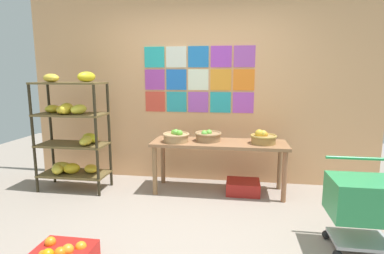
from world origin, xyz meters
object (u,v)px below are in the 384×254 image
object	(u,v)px
display_table	(219,148)
fruit_basket_left	(176,136)
produce_crate_under_table	(243,187)
fruit_basket_back_right	(263,137)
shopping_cart	(364,202)
banana_shelf_unit	(72,130)
fruit_basket_back_left	(208,136)

from	to	relation	value
display_table	fruit_basket_left	distance (m)	0.58
display_table	produce_crate_under_table	xyz separation A→B (m)	(0.32, -0.01, -0.51)
display_table	fruit_basket_back_right	world-z (taller)	fruit_basket_back_right
shopping_cart	display_table	bearing A→B (deg)	127.28
banana_shelf_unit	shopping_cart	distance (m)	3.45
shopping_cart	fruit_basket_back_right	bearing A→B (deg)	112.58
banana_shelf_unit	produce_crate_under_table	xyz separation A→B (m)	(2.27, 0.19, -0.73)
display_table	produce_crate_under_table	world-z (taller)	display_table
fruit_basket_left	fruit_basket_back_left	bearing A→B (deg)	15.76
fruit_basket_back_right	shopping_cart	size ratio (longest dim) A/B	0.42
fruit_basket_left	fruit_basket_back_right	bearing A→B (deg)	3.31
fruit_basket_left	produce_crate_under_table	distance (m)	1.11
fruit_basket_back_right	shopping_cart	bearing A→B (deg)	-56.89
banana_shelf_unit	produce_crate_under_table	bearing A→B (deg)	4.69
banana_shelf_unit	shopping_cart	xyz separation A→B (m)	(3.27, -1.01, -0.36)
fruit_basket_left	produce_crate_under_table	xyz separation A→B (m)	(0.88, 0.08, -0.67)
banana_shelf_unit	produce_crate_under_table	distance (m)	2.39
fruit_basket_back_right	fruit_basket_left	world-z (taller)	fruit_basket_back_right
shopping_cart	fruit_basket_left	bearing A→B (deg)	138.72
fruit_basket_back_right	produce_crate_under_table	bearing A→B (deg)	176.76
banana_shelf_unit	produce_crate_under_table	world-z (taller)	banana_shelf_unit
produce_crate_under_table	shopping_cart	bearing A→B (deg)	-49.97
display_table	fruit_basket_left	xyz separation A→B (m)	(-0.55, -0.08, 0.16)
fruit_basket_left	fruit_basket_back_left	distance (m)	0.42
fruit_basket_back_left	produce_crate_under_table	size ratio (longest dim) A/B	0.82
fruit_basket_left	fruit_basket_back_left	size ratio (longest dim) A/B	0.98
banana_shelf_unit	display_table	world-z (taller)	banana_shelf_unit
banana_shelf_unit	shopping_cart	size ratio (longest dim) A/B	1.99
produce_crate_under_table	fruit_basket_left	bearing A→B (deg)	-174.95
fruit_basket_left	fruit_basket_back_left	world-z (taller)	fruit_basket_left
fruit_basket_back_left	fruit_basket_left	bearing A→B (deg)	-164.24
fruit_basket_left	shopping_cart	xyz separation A→B (m)	(1.88, -1.12, -0.29)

